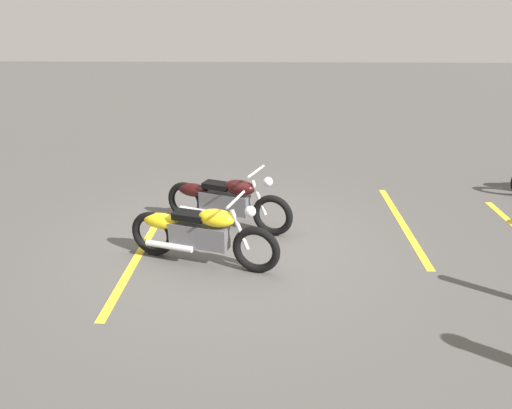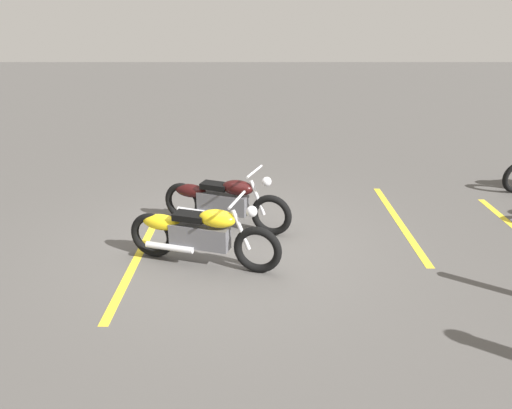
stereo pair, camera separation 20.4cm
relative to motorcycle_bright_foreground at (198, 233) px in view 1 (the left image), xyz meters
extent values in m
plane|color=#514F4C|center=(0.36, 0.60, -0.46)|extent=(60.00, 60.00, 0.00)
torus|color=black|center=(0.80, -0.24, -0.13)|extent=(0.67, 0.30, 0.67)
torus|color=black|center=(-0.69, 0.21, -0.13)|extent=(0.67, 0.30, 0.67)
cube|color=#59595E|center=(0.01, 0.00, -0.04)|extent=(0.87, 0.45, 0.32)
ellipsoid|color=yellow|center=(0.27, -0.08, 0.26)|extent=(0.58, 0.42, 0.24)
ellipsoid|color=yellow|center=(-0.54, 0.16, 0.10)|extent=(0.61, 0.39, 0.22)
cube|color=black|center=(-0.12, 0.04, 0.24)|extent=(0.49, 0.36, 0.09)
cylinder|color=silver|center=(0.58, -0.17, 0.13)|extent=(0.27, 0.13, 0.56)
cylinder|color=silver|center=(0.54, -0.16, 0.56)|extent=(0.21, 0.60, 0.04)
sphere|color=silver|center=(0.73, -0.21, 0.42)|extent=(0.15, 0.15, 0.15)
cylinder|color=silver|center=(-0.41, -0.02, -0.20)|extent=(0.70, 0.29, 0.09)
torus|color=black|center=(1.02, 0.93, -0.13)|extent=(0.67, 0.34, 0.67)
torus|color=black|center=(-0.44, 1.48, -0.13)|extent=(0.67, 0.34, 0.67)
cube|color=#59595E|center=(0.24, 1.23, -0.04)|extent=(0.86, 0.50, 0.32)
ellipsoid|color=black|center=(0.50, 1.13, 0.26)|extent=(0.59, 0.45, 0.24)
ellipsoid|color=black|center=(-0.29, 1.43, 0.10)|extent=(0.61, 0.42, 0.22)
cube|color=black|center=(0.12, 1.27, 0.24)|extent=(0.50, 0.38, 0.09)
cylinder|color=silver|center=(0.81, 1.01, 0.13)|extent=(0.27, 0.15, 0.56)
cylinder|color=silver|center=(0.76, 1.03, 0.56)|extent=(0.25, 0.59, 0.04)
sphere|color=silver|center=(0.95, 0.96, 0.42)|extent=(0.15, 0.15, 0.15)
cylinder|color=silver|center=(-0.18, 1.24, -0.20)|extent=(0.69, 0.33, 0.09)
cube|color=yellow|center=(-0.93, 0.15, -0.46)|extent=(0.14, 3.20, 0.01)
cube|color=yellow|center=(3.20, 1.45, -0.46)|extent=(0.14, 3.20, 0.01)
camera|label=1|loc=(0.99, -5.80, 2.77)|focal=32.91mm
camera|label=2|loc=(0.78, -5.80, 2.77)|focal=32.91mm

